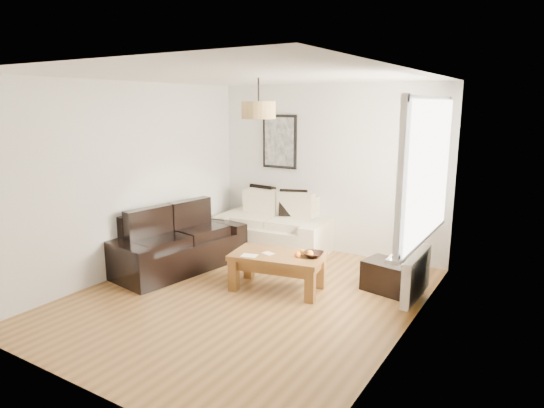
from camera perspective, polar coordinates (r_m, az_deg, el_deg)
The scene contains 21 objects.
floor at distance 5.84m, azimuth -3.15°, elevation -11.20°, with size 4.50×4.50×0.00m, color brown.
ceiling at distance 5.37m, azimuth -3.48°, elevation 15.21°, with size 3.80×4.50×0.00m, color white, non-canonical shape.
wall_back at distance 7.39m, azimuth 6.74°, elevation 4.18°, with size 3.80×0.04×2.60m, color silver, non-canonical shape.
wall_front at distance 3.88m, azimuth -22.69°, elevation -3.88°, with size 3.80×0.04×2.60m, color silver, non-canonical shape.
wall_left at distance 6.71m, azimuth -16.76°, elevation 2.95°, with size 0.04×4.50×2.60m, color silver, non-canonical shape.
wall_right at distance 4.66m, azimuth 16.25°, elevation -0.87°, with size 0.04×4.50×2.60m, color silver, non-canonical shape.
window_bay at distance 5.38m, azimuth 18.34°, elevation 3.94°, with size 0.14×1.90×1.60m, color white, non-canonical shape.
radiator at distance 5.68m, azimuth 17.12°, elevation -8.29°, with size 0.10×0.90×0.52m, color white.
poster at distance 7.71m, azimuth 0.94°, elevation 7.58°, with size 0.62×0.04×0.87m, color black, non-canonical shape.
pendant_shade at distance 5.61m, azimuth -1.64°, elevation 11.31°, with size 0.40×0.40×0.20m, color tan.
loveseat_cream at distance 7.47m, azimuth 0.19°, elevation -2.42°, with size 1.75×0.95×0.87m, color beige, non-canonical shape.
sofa_leather at distance 6.82m, azimuth -11.36°, elevation -4.28°, with size 1.90×0.93×0.82m, color black, non-canonical shape.
coffee_table at distance 5.98m, azimuth 0.67°, elevation -8.20°, with size 1.14×0.62×0.47m, color brown, non-canonical shape.
ottoman at distance 6.10m, azimuth 14.33°, elevation -8.59°, with size 0.67×0.43×0.38m, color black.
cushion_left at distance 7.77m, azimuth -1.34°, elevation 0.66°, with size 0.45×0.14×0.45m, color black.
cushion_right at distance 7.46m, azimuth 2.59°, elevation 0.11°, with size 0.43×0.13×0.43m, color black.
fruit_bowl at distance 5.80m, azimuth 5.07°, elevation -6.13°, with size 0.25×0.25×0.06m, color black.
orange_a at distance 5.76m, azimuth 3.11°, elevation -6.13°, with size 0.08×0.08×0.08m, color #D95A12.
orange_b at distance 5.80m, azimuth 4.60°, elevation -6.04°, with size 0.09×0.09×0.09m, color orange.
orange_c at distance 5.87m, azimuth 3.72°, elevation -5.81°, with size 0.06×0.06×0.06m, color orange.
papers at distance 5.84m, azimuth -2.77°, elevation -6.27°, with size 0.19×0.13×0.01m, color white.
Camera 1 is at (3.07, -4.40, 2.30)m, focal length 31.03 mm.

